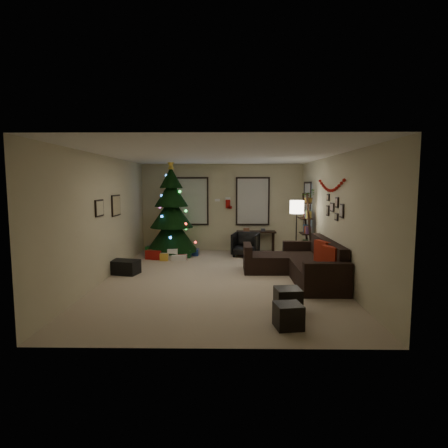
{
  "coord_description": "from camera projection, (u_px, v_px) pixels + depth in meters",
  "views": [
    {
      "loc": [
        0.23,
        -7.97,
        2.08
      ],
      "look_at": [
        0.1,
        0.6,
        1.15
      ],
      "focal_mm": 29.45,
      "sensor_mm": 36.0,
      "label": 1
    }
  ],
  "objects": [
    {
      "name": "desk",
      "position": [
        256.0,
        234.0,
        11.27
      ],
      "size": [
        1.19,
        0.43,
        0.64
      ],
      "color": "black",
      "rests_on": "floor"
    },
    {
      "name": "floor_lamp",
      "position": [
        297.0,
        211.0,
        9.38
      ],
      "size": [
        0.35,
        0.35,
        1.67
      ],
      "rotation": [
        0.0,
        0.0,
        -0.26
      ],
      "color": "black",
      "rests_on": "floor"
    },
    {
      "name": "christmas_tree",
      "position": [
        172.0,
        216.0,
        10.67
      ],
      "size": [
        1.51,
        1.51,
        2.8
      ],
      "rotation": [
        0.0,
        0.0,
        0.38
      ],
      "color": "black",
      "rests_on": "floor"
    },
    {
      "name": "art_abstract",
      "position": [
        99.0,
        208.0,
        7.63
      ],
      "size": [
        0.04,
        0.45,
        0.35
      ],
      "color": "black",
      "rests_on": "wall_left"
    },
    {
      "name": "floor",
      "position": [
        219.0,
        278.0,
        8.15
      ],
      "size": [
        7.0,
        7.0,
        0.0
      ],
      "primitive_type": "plane",
      "color": "#BBA78E",
      "rests_on": "ground"
    },
    {
      "name": "desk_chair",
      "position": [
        246.0,
        244.0,
        10.66
      ],
      "size": [
        0.8,
        0.77,
        0.69
      ],
      "primitive_type": "imported",
      "rotation": [
        0.0,
        0.0,
        -0.23
      ],
      "color": "black",
      "rests_on": "floor"
    },
    {
      "name": "ceiling",
      "position": [
        219.0,
        155.0,
        7.86
      ],
      "size": [
        7.0,
        7.0,
        0.0
      ],
      "primitive_type": "plane",
      "rotation": [
        3.14,
        0.0,
        0.0
      ],
      "color": "white",
      "rests_on": "floor"
    },
    {
      "name": "sofa",
      "position": [
        301.0,
        265.0,
        8.21
      ],
      "size": [
        1.9,
        2.76,
        0.87
      ],
      "color": "black",
      "rests_on": "floor"
    },
    {
      "name": "stocking_right",
      "position": [
        228.0,
        203.0,
        11.4
      ],
      "size": [
        0.2,
        0.05,
        0.36
      ],
      "color": "#990F0C",
      "rests_on": "wall_back"
    },
    {
      "name": "wall_left",
      "position": [
        105.0,
        218.0,
        8.04
      ],
      "size": [
        0.0,
        7.0,
        7.0
      ],
      "primitive_type": "plane",
      "rotation": [
        1.57,
        0.0,
        1.57
      ],
      "color": "beige",
      "rests_on": "floor"
    },
    {
      "name": "pillow_cream",
      "position": [
        317.0,
        249.0,
        8.28
      ],
      "size": [
        0.21,
        0.39,
        0.37
      ],
      "primitive_type": "cube",
      "rotation": [
        0.0,
        0.0,
        -0.31
      ],
      "color": "beige",
      "rests_on": "sofa"
    },
    {
      "name": "art_map",
      "position": [
        116.0,
        205.0,
        8.74
      ],
      "size": [
        0.04,
        0.6,
        0.5
      ],
      "color": "black",
      "rests_on": "wall_left"
    },
    {
      "name": "window_back_left",
      "position": [
        192.0,
        201.0,
        11.44
      ],
      "size": [
        1.05,
        0.06,
        1.5
      ],
      "color": "#728CB2",
      "rests_on": "wall_back"
    },
    {
      "name": "wall_back",
      "position": [
        222.0,
        208.0,
        11.48
      ],
      "size": [
        5.0,
        0.0,
        5.0
      ],
      "primitive_type": "plane",
      "rotation": [
        1.57,
        0.0,
        0.0
      ],
      "color": "beige",
      "rests_on": "floor"
    },
    {
      "name": "pillow_red_b",
      "position": [
        322.0,
        252.0,
        7.84
      ],
      "size": [
        0.26,
        0.49,
        0.47
      ],
      "primitive_type": "cube",
      "rotation": [
        0.0,
        0.0,
        0.3
      ],
      "color": "maroon",
      "rests_on": "sofa"
    },
    {
      "name": "pillow_red_a",
      "position": [
        330.0,
        258.0,
        7.22
      ],
      "size": [
        0.28,
        0.47,
        0.45
      ],
      "primitive_type": "cube",
      "rotation": [
        0.0,
        0.0,
        0.38
      ],
      "color": "maroon",
      "rests_on": "sofa"
    },
    {
      "name": "presents",
      "position": [
        168.0,
        254.0,
        10.4
      ],
      "size": [
        1.5,
        1.01,
        0.3
      ],
      "rotation": [
        0.0,
        0.0,
        0.41
      ],
      "color": "#14591E",
      "rests_on": "floor"
    },
    {
      "name": "window_right_wall",
      "position": [
        308.0,
        205.0,
        10.48
      ],
      "size": [
        0.06,
        0.9,
        1.3
      ],
      "color": "#728CB2",
      "rests_on": "wall_right"
    },
    {
      "name": "wall_right",
      "position": [
        334.0,
        218.0,
        7.97
      ],
      "size": [
        0.0,
        7.0,
        7.0
      ],
      "primitive_type": "plane",
      "rotation": [
        1.57,
        0.0,
        -1.57
      ],
      "color": "beige",
      "rests_on": "floor"
    },
    {
      "name": "gallery",
      "position": [
        334.0,
        208.0,
        7.87
      ],
      "size": [
        0.03,
        1.25,
        0.54
      ],
      "color": "black",
      "rests_on": "wall_right"
    },
    {
      "name": "ottoman_far",
      "position": [
        288.0,
        316.0,
        5.33
      ],
      "size": [
        0.43,
        0.43,
        0.36
      ],
      "primitive_type": "cube",
      "rotation": [
        0.0,
        0.0,
        0.16
      ],
      "color": "black",
      "rests_on": "floor"
    },
    {
      "name": "wall_front",
      "position": [
        211.0,
        244.0,
        4.52
      ],
      "size": [
        5.0,
        0.0,
        5.0
      ],
      "primitive_type": "plane",
      "rotation": [
        -1.57,
        0.0,
        0.0
      ],
      "color": "beige",
      "rests_on": "floor"
    },
    {
      "name": "bookshelf",
      "position": [
        307.0,
        229.0,
        9.81
      ],
      "size": [
        0.3,
        0.54,
        1.84
      ],
      "color": "black",
      "rests_on": "floor"
    },
    {
      "name": "storage_bin",
      "position": [
        124.0,
        267.0,
        8.54
      ],
      "size": [
        0.73,
        0.57,
        0.32
      ],
      "primitive_type": "cube",
      "rotation": [
        0.0,
        0.0,
        -0.25
      ],
      "color": "black",
      "rests_on": "floor"
    },
    {
      "name": "garland",
      "position": [
        330.0,
        185.0,
        8.07
      ],
      "size": [
        0.08,
        1.9,
        0.3
      ],
      "primitive_type": null,
      "color": "#A5140C",
      "rests_on": "wall_right"
    },
    {
      "name": "window_back_right",
      "position": [
        253.0,
        201.0,
        11.42
      ],
      "size": [
        1.05,
        0.06,
        1.5
      ],
      "color": "#728CB2",
      "rests_on": "wall_back"
    },
    {
      "name": "potted_plant",
      "position": [
        309.0,
        194.0,
        9.6
      ],
      "size": [
        0.59,
        0.59,
        0.5
      ],
      "primitive_type": "imported",
      "rotation": [
        0.0,
        0.0,
        0.72
      ],
      "color": "#4C4C4C",
      "rests_on": "bookshelf"
    },
    {
      "name": "ottoman_near",
      "position": [
        288.0,
        300.0,
        6.02
      ],
      "size": [
        0.44,
        0.44,
        0.39
      ],
      "primitive_type": "cube",
      "rotation": [
        0.0,
        0.0,
        0.1
      ],
      "color": "black",
      "rests_on": "floor"
    },
    {
      "name": "stocking_left",
      "position": [
        218.0,
        204.0,
        11.5
      ],
      "size": [
        0.2,
        0.05,
        0.36
      ],
      "color": "#990F0C",
      "rests_on": "wall_back"
    }
  ]
}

